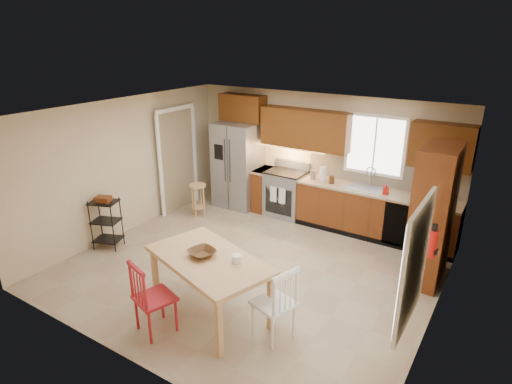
{
  "coord_description": "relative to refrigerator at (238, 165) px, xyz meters",
  "views": [
    {
      "loc": [
        3.33,
        -5.06,
        3.57
      ],
      "look_at": [
        -0.14,
        0.4,
        1.15
      ],
      "focal_mm": 30.0,
      "sensor_mm": 36.0,
      "label": 1
    }
  ],
  "objects": [
    {
      "name": "soap_bottle",
      "position": [
        3.18,
        -0.02,
        0.09
      ],
      "size": [
        0.09,
        0.09,
        0.19
      ],
      "primitive_type": "imported",
      "color": "#B6100C",
      "rests_on": "base_cabinet_run"
    },
    {
      "name": "canister_wood",
      "position": [
        2.15,
        -0.0,
        0.06
      ],
      "size": [
        0.1,
        0.1,
        0.14
      ],
      "primitive_type": "cylinder",
      "color": "#4C2E14",
      "rests_on": "base_cabinet_run"
    },
    {
      "name": "refrigerator",
      "position": [
        0.0,
        0.0,
        0.0
      ],
      "size": [
        0.92,
        0.75,
        1.82
      ],
      "primitive_type": "cube",
      "color": "gray",
      "rests_on": "floor"
    },
    {
      "name": "table_bowl",
      "position": [
        1.8,
        -3.41,
        -0.07
      ],
      "size": [
        0.43,
        0.43,
        0.08
      ],
      "primitive_type": "imported",
      "rotation": [
        0.0,
        0.0,
        -0.3
      ],
      "color": "#4C2E14",
      "rests_on": "dining_table"
    },
    {
      "name": "base_cabinet_run",
      "position": [
        2.99,
        0.08,
        -0.46
      ],
      "size": [
        2.92,
        0.6,
        0.9
      ],
      "primitive_type": "cube",
      "color": "maroon",
      "rests_on": "floor"
    },
    {
      "name": "window_back",
      "position": [
        2.8,
        0.35,
        0.74
      ],
      "size": [
        1.12,
        0.04,
        1.12
      ],
      "primitive_type": "cube",
      "color": "white",
      "rests_on": "wall_back"
    },
    {
      "name": "upper_left_block",
      "position": [
        1.45,
        0.2,
        0.92
      ],
      "size": [
        1.8,
        0.35,
        0.75
      ],
      "primitive_type": "cube",
      "color": "#5F310F",
      "rests_on": "wall_back"
    },
    {
      "name": "bar_stool",
      "position": [
        -0.34,
        -0.96,
        -0.57
      ],
      "size": [
        0.36,
        0.36,
        0.69
      ],
      "primitive_type": null,
      "rotation": [
        0.0,
        0.0,
        0.08
      ],
      "color": "tan",
      "rests_on": "floor"
    },
    {
      "name": "dining_table",
      "position": [
        1.9,
        -3.41,
        -0.5
      ],
      "size": [
        1.9,
        1.42,
        0.83
      ],
      "primitive_type": null,
      "rotation": [
        0.0,
        0.0,
        -0.3
      ],
      "color": "tan",
      "rests_on": "floor"
    },
    {
      "name": "utility_cart",
      "position": [
        -0.8,
        -2.87,
        -0.46
      ],
      "size": [
        0.55,
        0.49,
        0.9
      ],
      "primitive_type": null,
      "rotation": [
        0.0,
        0.0,
        0.37
      ],
      "color": "black",
      "rests_on": "floor"
    },
    {
      "name": "dishwasher",
      "position": [
        3.55,
        -0.22,
        -0.46
      ],
      "size": [
        0.6,
        0.02,
        0.78
      ],
      "primitive_type": "cube",
      "color": "black",
      "rests_on": "floor"
    },
    {
      "name": "chair_red",
      "position": [
        1.55,
        -4.06,
        -0.41
      ],
      "size": [
        0.58,
        0.58,
        1.0
      ],
      "primitive_type": null,
      "rotation": [
        0.0,
        0.0,
        -0.3
      ],
      "color": "maroon",
      "rests_on": "floor"
    },
    {
      "name": "ceiling",
      "position": [
        1.7,
        -2.12,
        1.59
      ],
      "size": [
        5.5,
        5.0,
        0.02
      ],
      "primitive_type": "cube",
      "color": "silver",
      "rests_on": "ground"
    },
    {
      "name": "wall_left",
      "position": [
        -1.05,
        -2.12,
        0.34
      ],
      "size": [
        0.02,
        5.0,
        2.5
      ],
      "primitive_type": "cube",
      "color": "#CCB793",
      "rests_on": "ground"
    },
    {
      "name": "undercab_glow",
      "position": [
        1.15,
        0.17,
        0.52
      ],
      "size": [
        1.6,
        0.3,
        0.01
      ],
      "primitive_type": "cube",
      "color": "#FFBF66",
      "rests_on": "wall_back"
    },
    {
      "name": "table_jar",
      "position": [
        2.27,
        -3.3,
        -0.04
      ],
      "size": [
        0.17,
        0.17,
        0.16
      ],
      "primitive_type": "cylinder",
      "rotation": [
        0.0,
        0.0,
        -0.3
      ],
      "color": "white",
      "rests_on": "dining_table"
    },
    {
      "name": "backsplash",
      "position": [
        2.99,
        0.36,
        0.27
      ],
      "size": [
        2.92,
        0.03,
        0.55
      ],
      "primitive_type": "cube",
      "color": "beige",
      "rests_on": "wall_back"
    },
    {
      "name": "fire_extinguisher",
      "position": [
        4.33,
        -1.98,
        0.19
      ],
      "size": [
        0.12,
        0.12,
        0.36
      ],
      "primitive_type": "cylinder",
      "color": "#B6100C",
      "rests_on": "wall_right"
    },
    {
      "name": "doorway",
      "position": [
        -0.97,
        -0.82,
        0.14
      ],
      "size": [
        0.04,
        0.95,
        2.1
      ],
      "primitive_type": "cube",
      "color": "#8C7A59",
      "rests_on": "wall_left"
    },
    {
      "name": "upper_over_fridge",
      "position": [
        0.0,
        0.2,
        1.19
      ],
      "size": [
        1.0,
        0.35,
        0.55
      ],
      "primitive_type": "cube",
      "color": "#5F310F",
      "rests_on": "wall_back"
    },
    {
      "name": "upper_right_block",
      "position": [
        3.95,
        0.2,
        0.92
      ],
      "size": [
        1.0,
        0.35,
        0.75
      ],
      "primitive_type": "cube",
      "color": "#5F310F",
      "rests_on": "wall_back"
    },
    {
      "name": "canister_steel",
      "position": [
        1.75,
        0.03,
        0.08
      ],
      "size": [
        0.11,
        0.11,
        0.18
      ],
      "primitive_type": "cylinder",
      "color": "gray",
      "rests_on": "base_cabinet_run"
    },
    {
      "name": "sink",
      "position": [
        2.8,
        0.08,
        -0.05
      ],
      "size": [
        0.62,
        0.46,
        0.16
      ],
      "primitive_type": "cube",
      "color": "gray",
      "rests_on": "base_cabinet_run"
    },
    {
      "name": "paper_towel",
      "position": [
        1.95,
        0.03,
        0.13
      ],
      "size": [
        0.12,
        0.12,
        0.28
      ],
      "primitive_type": "cylinder",
      "color": "white",
      "rests_on": "base_cabinet_run"
    },
    {
      "name": "wall_front",
      "position": [
        1.7,
        -4.62,
        0.34
      ],
      "size": [
        5.5,
        0.02,
        2.5
      ],
      "primitive_type": "cube",
      "color": "#CCB793",
      "rests_on": "ground"
    },
    {
      "name": "range_stove",
      "position": [
        1.15,
        0.06,
        -0.45
      ],
      "size": [
        0.76,
        0.63,
        0.92
      ],
      "primitive_type": "cube",
      "color": "gray",
      "rests_on": "floor"
    },
    {
      "name": "floor",
      "position": [
        1.7,
        -2.12,
        -0.91
      ],
      "size": [
        5.5,
        5.5,
        0.0
      ],
      "primitive_type": "plane",
      "color": "#9C8D6E",
      "rests_on": "ground"
    },
    {
      "name": "wall_right",
      "position": [
        4.45,
        -2.12,
        0.34
      ],
      "size": [
        0.02,
        5.0,
        2.5
      ],
      "primitive_type": "cube",
      "color": "#CCB793",
      "rests_on": "ground"
    },
    {
      "name": "chair_white",
      "position": [
        2.85,
        -3.36,
        -0.41
      ],
      "size": [
        0.58,
        0.58,
        1.0
      ],
      "primitive_type": null,
      "rotation": [
        0.0,
        0.0,
        1.27
      ],
      "color": "white",
      "rests_on": "floor"
    },
    {
      "name": "base_cabinet_narrow",
      "position": [
        0.6,
        0.08,
        -0.46
      ],
      "size": [
        0.3,
        0.6,
        0.9
      ],
      "primitive_type": "cube",
      "color": "maroon",
      "rests_on": "floor"
    },
    {
      "name": "pantry",
      "position": [
        4.13,
        -0.93,
        0.14
      ],
      "size": [
        0.5,
        0.95,
        2.1
      ],
      "primitive_type": "cube",
      "color": "maroon",
      "rests_on": "floor"
    },
    {
      "name": "window_right",
      "position": [
        4.38,
        -3.27,
        0.54
      ],
      "size": [
        0.04,
        1.02,
        1.32
      ],
      "primitive_type": "cube",
      "color": "white",
      "rests_on": "wall_right"
    },
    {
      "name": "wall_back",
      "position": [
        1.7,
        0.38,
        0.34
      ],
      "size": [
        5.5,
        0.02,
        2.5
      ],
      "primitive_type": "cube",
      "color": "#CCB793",
      "rests_on": "ground"
    }
  ]
}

